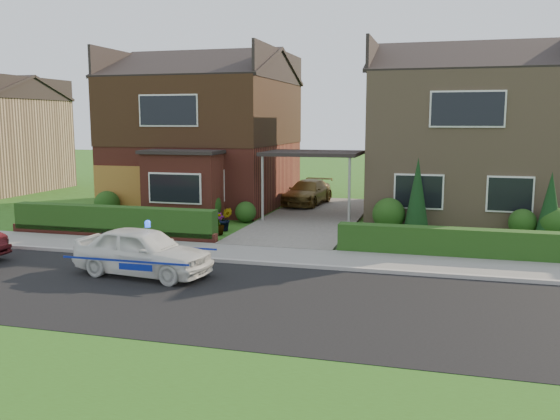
% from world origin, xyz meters
% --- Properties ---
extents(ground, '(120.00, 120.00, 0.00)m').
position_xyz_m(ground, '(0.00, 0.00, 0.00)').
color(ground, '#2A5316').
rests_on(ground, ground).
extents(road, '(60.00, 6.00, 0.02)m').
position_xyz_m(road, '(0.00, 0.00, 0.00)').
color(road, black).
rests_on(road, ground).
extents(kerb, '(60.00, 0.16, 0.12)m').
position_xyz_m(kerb, '(0.00, 3.05, 0.06)').
color(kerb, '#9E9993').
rests_on(kerb, ground).
extents(sidewalk, '(60.00, 2.00, 0.10)m').
position_xyz_m(sidewalk, '(0.00, 4.10, 0.05)').
color(sidewalk, slate).
rests_on(sidewalk, ground).
extents(grass_verge, '(60.00, 4.00, 0.01)m').
position_xyz_m(grass_verge, '(0.00, -5.00, 0.00)').
color(grass_verge, '#2A5316').
rests_on(grass_verge, ground).
extents(driveway, '(3.80, 12.00, 0.12)m').
position_xyz_m(driveway, '(0.00, 11.00, 0.06)').
color(driveway, '#666059').
rests_on(driveway, ground).
extents(house_left, '(7.50, 9.53, 7.25)m').
position_xyz_m(house_left, '(-5.78, 13.90, 3.81)').
color(house_left, maroon).
rests_on(house_left, ground).
extents(house_right, '(7.50, 8.06, 7.25)m').
position_xyz_m(house_right, '(5.80, 13.99, 3.66)').
color(house_right, '#907458').
rests_on(house_right, ground).
extents(carport_link, '(3.80, 3.00, 2.77)m').
position_xyz_m(carport_link, '(0.00, 10.95, 2.66)').
color(carport_link, black).
rests_on(carport_link, ground).
extents(garage_door, '(2.20, 0.10, 2.10)m').
position_xyz_m(garage_door, '(-8.25, 9.96, 1.05)').
color(garage_door, '#945C20').
rests_on(garage_door, ground).
extents(dwarf_wall, '(7.70, 0.25, 0.36)m').
position_xyz_m(dwarf_wall, '(-5.80, 5.30, 0.18)').
color(dwarf_wall, maroon).
rests_on(dwarf_wall, ground).
extents(hedge_left, '(7.50, 0.55, 0.90)m').
position_xyz_m(hedge_left, '(-5.80, 5.45, 0.00)').
color(hedge_left, '#153511').
rests_on(hedge_left, ground).
extents(hedge_right, '(7.50, 0.55, 0.80)m').
position_xyz_m(hedge_right, '(5.80, 5.35, 0.00)').
color(hedge_right, '#153511').
rests_on(hedge_right, ground).
extents(shrub_left_far, '(1.08, 1.08, 1.08)m').
position_xyz_m(shrub_left_far, '(-8.50, 9.50, 0.54)').
color(shrub_left_far, '#153511').
rests_on(shrub_left_far, ground).
extents(shrub_left_mid, '(1.32, 1.32, 1.32)m').
position_xyz_m(shrub_left_mid, '(-4.00, 9.30, 0.66)').
color(shrub_left_mid, '#153511').
rests_on(shrub_left_mid, ground).
extents(shrub_left_near, '(0.84, 0.84, 0.84)m').
position_xyz_m(shrub_left_near, '(-2.40, 9.60, 0.42)').
color(shrub_left_near, '#153511').
rests_on(shrub_left_near, ground).
extents(shrub_right_near, '(1.20, 1.20, 1.20)m').
position_xyz_m(shrub_right_near, '(3.20, 9.40, 0.60)').
color(shrub_right_near, '#153511').
rests_on(shrub_right_near, ground).
extents(shrub_right_mid, '(0.96, 0.96, 0.96)m').
position_xyz_m(shrub_right_mid, '(7.80, 9.50, 0.48)').
color(shrub_right_mid, '#153511').
rests_on(shrub_right_mid, ground).
extents(shrub_right_far, '(1.08, 1.08, 1.08)m').
position_xyz_m(shrub_right_far, '(8.80, 9.20, 0.54)').
color(shrub_right_far, '#153511').
rests_on(shrub_right_far, ground).
extents(conifer_a, '(0.90, 0.90, 2.60)m').
position_xyz_m(conifer_a, '(4.20, 9.20, 1.30)').
color(conifer_a, black).
rests_on(conifer_a, ground).
extents(conifer_b, '(0.90, 0.90, 2.20)m').
position_xyz_m(conifer_b, '(8.60, 9.20, 1.10)').
color(conifer_b, black).
rests_on(conifer_b, ground).
extents(police_car, '(3.40, 3.86, 1.43)m').
position_xyz_m(police_car, '(-2.38, 1.20, 0.63)').
color(police_car, silver).
rests_on(police_car, ground).
extents(driveway_car, '(1.97, 3.98, 1.11)m').
position_xyz_m(driveway_car, '(-1.00, 14.50, 0.68)').
color(driveway_car, brown).
rests_on(driveway_car, driveway).
extents(potted_plant_a, '(0.47, 0.40, 0.74)m').
position_xyz_m(potted_plant_a, '(-4.26, 7.13, 0.37)').
color(potted_plant_a, gray).
rests_on(potted_plant_a, ground).
extents(potted_plant_b, '(0.57, 0.51, 0.86)m').
position_xyz_m(potted_plant_b, '(-2.50, 7.63, 0.43)').
color(potted_plant_b, gray).
rests_on(potted_plant_b, ground).
extents(potted_plant_c, '(0.62, 0.62, 0.80)m').
position_xyz_m(potted_plant_c, '(-2.50, 6.87, 0.40)').
color(potted_plant_c, gray).
rests_on(potted_plant_c, ground).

